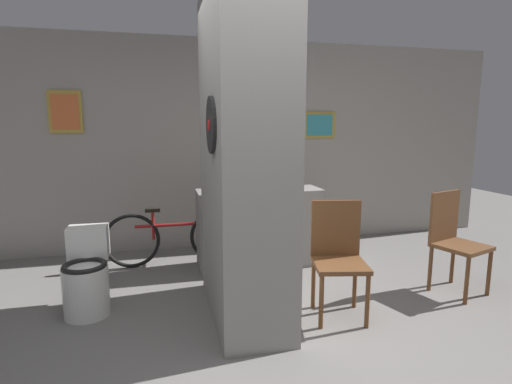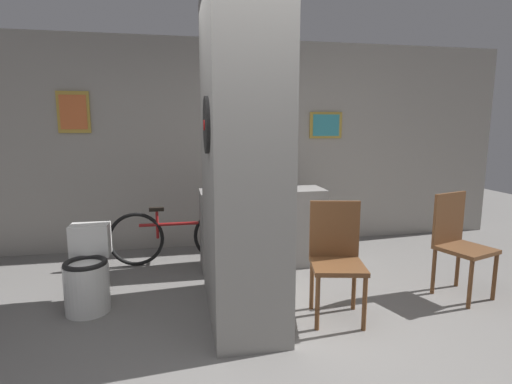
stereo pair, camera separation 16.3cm
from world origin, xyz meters
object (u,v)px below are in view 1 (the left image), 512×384
Objects in this scene: chair_near_pillar at (338,253)px; chair_by_doorway at (454,237)px; bicycle at (175,237)px; bottle_tall at (271,181)px; toilet at (87,277)px.

chair_by_doorway is at bearing 20.22° from chair_near_pillar.
bicycle is 1.24m from bottle_tall.
chair_near_pillar is at bearing -14.02° from toilet.
chair_near_pillar reaches higher than toilet.
chair_by_doorway is 1.87m from bottle_tall.
bicycle is (-2.51, 1.34, -0.20)m from chair_by_doorway.
toilet reaches higher than bicycle.
chair_by_doorway is 3.65× the size of bottle_tall.
toilet is 3.29m from chair_by_doorway.
chair_by_doorway reaches higher than bicycle.
chair_near_pillar is at bearing -80.19° from bottle_tall.
chair_near_pillar is at bearing -50.61° from bicycle.
toilet is 0.74× the size of chair_by_doorway.
bottle_tall is at bearing 125.64° from chair_by_doorway.
toilet is 0.74× the size of chair_near_pillar.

